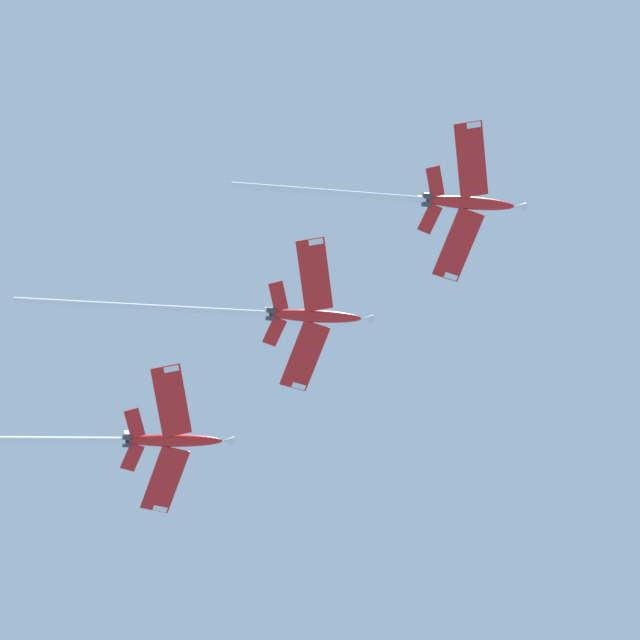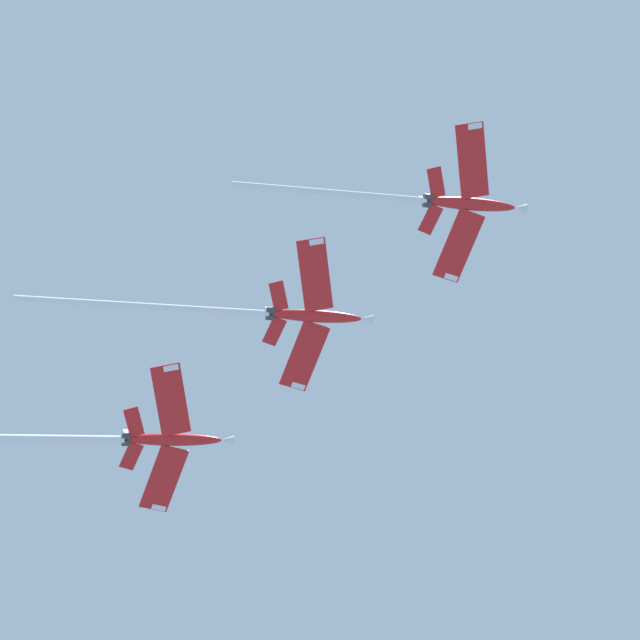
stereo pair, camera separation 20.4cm
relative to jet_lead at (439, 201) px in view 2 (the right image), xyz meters
name	(u,v)px [view 2 (the right image)]	position (x,y,z in m)	size (l,w,h in m)	color
jet_lead	(439,201)	(0.00, 0.00, 0.00)	(24.80, 30.91, 9.81)	red
jet_second	(270,313)	(2.41, 24.63, -2.90)	(28.34, 35.57, 10.72)	red
jet_third	(111,439)	(6.29, 48.25, -8.65)	(28.74, 35.93, 12.49)	red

